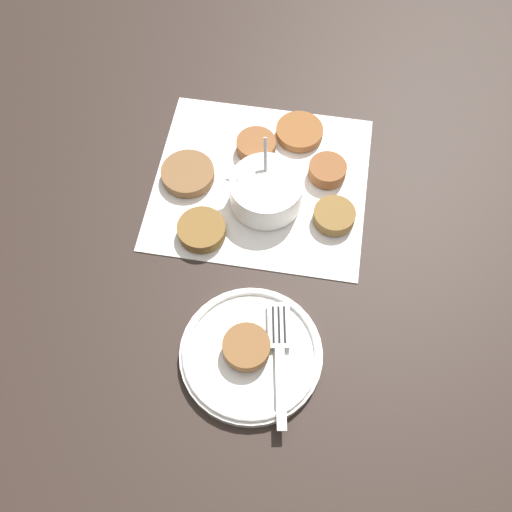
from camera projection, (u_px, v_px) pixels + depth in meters
ground_plane at (264, 167)px, 0.91m from camera, size 4.00×4.00×0.00m
napkin at (260, 182)px, 0.90m from camera, size 0.32×0.30×0.00m
sauce_bowl at (265, 192)px, 0.86m from camera, size 0.11×0.10×0.09m
fritter_0 at (334, 216)px, 0.85m from camera, size 0.06×0.06×0.02m
fritter_1 at (188, 174)px, 0.89m from camera, size 0.08×0.08×0.02m
fritter_2 at (256, 145)px, 0.91m from camera, size 0.06×0.06×0.02m
fritter_3 at (202, 230)px, 0.84m from camera, size 0.07×0.07×0.02m
fritter_4 at (299, 132)px, 0.93m from camera, size 0.07×0.07×0.01m
fritter_5 at (327, 173)px, 0.89m from camera, size 0.06×0.06×0.02m
serving_plate at (251, 354)px, 0.76m from camera, size 0.18×0.18×0.02m
fritter_on_plate at (246, 347)px, 0.75m from camera, size 0.06×0.06×0.02m
fork at (280, 349)px, 0.75m from camera, size 0.05×0.17×0.00m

